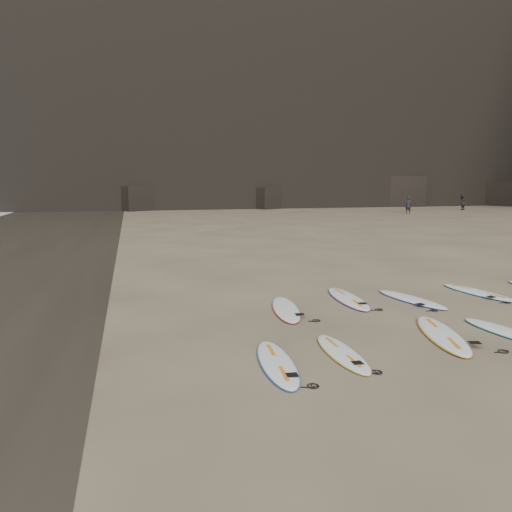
{
  "coord_description": "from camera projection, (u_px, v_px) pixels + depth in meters",
  "views": [
    {
      "loc": [
        -6.34,
        -8.79,
        3.23
      ],
      "look_at": [
        -3.61,
        2.07,
        1.5
      ],
      "focal_mm": 35.0,
      "sensor_mm": 36.0,
      "label": 1
    }
  ],
  "objects": [
    {
      "name": "ground",
      "position": [
        447.0,
        335.0,
        10.44
      ],
      "size": [
        240.0,
        240.0,
        0.0
      ],
      "primitive_type": "plane",
      "color": "#897559",
      "rests_on": "ground"
    },
    {
      "name": "headland",
      "position": [
        383.0,
        29.0,
        59.72
      ],
      "size": [
        170.0,
        101.0,
        63.47
      ],
      "color": "black",
      "rests_on": "ground"
    },
    {
      "name": "surfboard_0",
      "position": [
        277.0,
        363.0,
        8.74
      ],
      "size": [
        0.78,
        2.42,
        0.09
      ],
      "primitive_type": "ellipsoid",
      "rotation": [
        0.0,
        0.0,
        -0.09
      ],
      "color": "white",
      "rests_on": "ground"
    },
    {
      "name": "surfboard_1",
      "position": [
        342.0,
        353.0,
        9.26
      ],
      "size": [
        0.58,
        2.22,
        0.08
      ],
      "primitive_type": "ellipsoid",
      "rotation": [
        0.0,
        0.0,
        -0.02
      ],
      "color": "white",
      "rests_on": "ground"
    },
    {
      "name": "surfboard_2",
      "position": [
        442.0,
        334.0,
        10.33
      ],
      "size": [
        1.4,
        2.81,
        0.1
      ],
      "primitive_type": "ellipsoid",
      "rotation": [
        0.0,
        0.0,
        -0.28
      ],
      "color": "white",
      "rests_on": "ground"
    },
    {
      "name": "surfboard_3",
      "position": [
        510.0,
        333.0,
        10.46
      ],
      "size": [
        0.94,
        2.44,
        0.09
      ],
      "primitive_type": "ellipsoid",
      "rotation": [
        0.0,
        0.0,
        0.16
      ],
      "color": "white",
      "rests_on": "ground"
    },
    {
      "name": "surfboard_5",
      "position": [
        286.0,
        309.0,
        12.37
      ],
      "size": [
        1.03,
        2.59,
        0.09
      ],
      "primitive_type": "ellipsoid",
      "rotation": [
        0.0,
        0.0,
        -0.17
      ],
      "color": "white",
      "rests_on": "ground"
    },
    {
      "name": "surfboard_6",
      "position": [
        348.0,
        298.0,
        13.45
      ],
      "size": [
        0.83,
        2.7,
        0.1
      ],
      "primitive_type": "ellipsoid",
      "rotation": [
        0.0,
        0.0,
        -0.07
      ],
      "color": "white",
      "rests_on": "ground"
    },
    {
      "name": "surfboard_7",
      "position": [
        411.0,
        299.0,
        13.39
      ],
      "size": [
        1.12,
        2.52,
        0.09
      ],
      "primitive_type": "ellipsoid",
      "rotation": [
        0.0,
        0.0,
        0.22
      ],
      "color": "white",
      "rests_on": "ground"
    },
    {
      "name": "surfboard_8",
      "position": [
        478.0,
        292.0,
        14.19
      ],
      "size": [
        1.04,
        2.56,
        0.09
      ],
      "primitive_type": "ellipsoid",
      "rotation": [
        0.0,
        0.0,
        0.18
      ],
      "color": "white",
      "rests_on": "ground"
    },
    {
      "name": "person_a",
      "position": [
        408.0,
        205.0,
        46.81
      ],
      "size": [
        0.63,
        0.44,
        1.63
      ],
      "primitive_type": "imported",
      "rotation": [
        0.0,
        0.0,
        3.05
      ],
      "color": "black",
      "rests_on": "ground"
    },
    {
      "name": "person_b",
      "position": [
        462.0,
        203.0,
        52.29
      ],
      "size": [
        0.92,
        0.81,
        1.58
      ],
      "primitive_type": "imported",
      "rotation": [
        0.0,
        0.0,
        3.47
      ],
      "color": "black",
      "rests_on": "ground"
    }
  ]
}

